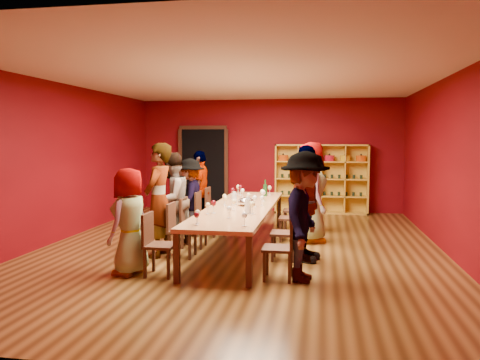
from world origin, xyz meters
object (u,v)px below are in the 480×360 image
object	(u,v)px
shelving_unit	(321,176)
chair_person_right_3	(294,215)
person_right_4	(314,193)
person_right_1	(305,203)
spittoon_bowl	(246,202)
chair_person_left_3	(203,211)
chair_person_left_1	(178,227)
chair_person_left_0	(155,241)
person_left_3	(190,197)
chair_person_left_2	(190,220)
person_left_2	(171,200)
person_right_0	(305,217)
wine_bottle	(265,190)
person_right_3	(311,192)
person_left_0	(129,221)
chair_person_right_0	(284,244)
tasting_table	(241,209)
person_left_4	(200,190)
chair_person_right_1	(289,229)
chair_person_right_4	(297,208)
chair_person_left_4	(213,206)
person_left_1	(159,200)

from	to	relation	value
shelving_unit	chair_person_right_3	xyz separation A→B (m)	(-0.49, -3.57, -0.49)
chair_person_right_3	person_right_4	distance (m)	1.09
person_right_1	spittoon_bowl	distance (m)	1.33
chair_person_left_3	person_right_1	xyz separation A→B (m)	(2.07, -1.59, 0.43)
chair_person_left_1	person_right_1	distance (m)	2.11
chair_person_left_0	person_left_3	size ratio (longest dim) A/B	0.57
chair_person_left_2	chair_person_right_3	world-z (taller)	same
shelving_unit	person_left_2	xyz separation A→B (m)	(-2.64, -4.40, -0.13)
person_right_0	wine_bottle	size ratio (longest dim) A/B	5.19
person_right_1	wine_bottle	bearing A→B (deg)	33.57
chair_person_left_1	person_right_3	xyz separation A→B (m)	(2.12, 1.55, 0.44)
person_left_3	person_left_0	bearing A→B (deg)	-4.96
person_left_0	chair_person_left_2	world-z (taller)	person_left_0
chair_person_left_1	person_right_3	distance (m)	2.66
person_left_0	chair_person_right_0	distance (m)	2.22
tasting_table	chair_person_right_3	world-z (taller)	chair_person_right_3
shelving_unit	person_left_3	size ratio (longest dim) A/B	1.55
person_left_4	person_right_3	distance (m)	2.59
chair_person_left_0	spittoon_bowl	distance (m)	2.20
chair_person_left_3	chair_person_right_1	world-z (taller)	same
chair_person_right_0	chair_person_left_2	bearing A→B (deg)	137.63
person_left_0	spittoon_bowl	size ratio (longest dim) A/B	5.21
person_left_2	chair_person_left_3	world-z (taller)	person_left_2
person_right_3	chair_person_left_2	bearing A→B (deg)	93.66
chair_person_right_4	wine_bottle	size ratio (longest dim) A/B	2.60
chair_person_right_0	chair_person_right_3	distance (m)	2.50
chair_person_left_2	chair_person_left_4	world-z (taller)	same
tasting_table	person_right_1	bearing A→B (deg)	-30.69
person_left_1	chair_person_right_1	distance (m)	2.19
tasting_table	chair_person_left_2	distance (m)	0.94
chair_person_right_0	person_right_3	size ratio (longest dim) A/B	0.47
chair_person_left_4	chair_person_right_0	world-z (taller)	same
tasting_table	person_left_0	bearing A→B (deg)	-124.90
chair_person_left_3	person_right_0	distance (m)	3.40
person_left_3	person_right_0	bearing A→B (deg)	39.04
chair_person_left_0	person_left_1	xyz separation A→B (m)	(-0.32, 1.05, 0.44)
person_right_1	chair_person_right_3	bearing A→B (deg)	21.35
chair_person_left_4	chair_person_right_4	xyz separation A→B (m)	(1.82, 0.01, 0.00)
shelving_unit	chair_person_left_1	distance (m)	5.63
person_right_0	chair_person_right_4	bearing A→B (deg)	10.39
tasting_table	wine_bottle	xyz separation A→B (m)	(0.25, 1.55, 0.18)
chair_person_left_0	person_left_0	size ratio (longest dim) A/B	0.58
chair_person_left_1	wine_bottle	world-z (taller)	wine_bottle
person_left_0	person_left_2	xyz separation A→B (m)	(0.04, 1.76, 0.09)
chair_person_left_2	person_left_2	xyz separation A→B (m)	(-0.34, 0.00, 0.35)
chair_person_left_1	shelving_unit	bearing A→B (deg)	65.73
chair_person_left_3	chair_person_left_4	xyz separation A→B (m)	(0.00, 0.82, 0.00)
tasting_table	person_left_4	distance (m)	2.10
tasting_table	person_right_0	size ratio (longest dim) A/B	2.54
chair_person_left_1	person_left_2	xyz separation A→B (m)	(-0.34, 0.71, 0.35)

